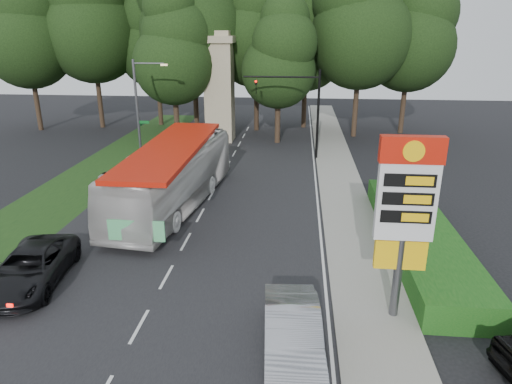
# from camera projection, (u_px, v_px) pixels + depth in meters

# --- Properties ---
(ground) EXTENTS (120.00, 120.00, 0.00)m
(ground) POSITION_uv_depth(u_px,v_px,m) (135.00, 336.00, 15.93)
(ground) COLOR black
(ground) RESTS_ON ground
(road_surface) EXTENTS (14.00, 80.00, 0.02)m
(road_surface) POSITION_uv_depth(u_px,v_px,m) (204.00, 209.00, 27.18)
(road_surface) COLOR black
(road_surface) RESTS_ON ground
(sidewalk_right) EXTENTS (3.00, 80.00, 0.12)m
(sidewalk_right) POSITION_uv_depth(u_px,v_px,m) (348.00, 213.00, 26.41)
(sidewalk_right) COLOR gray
(sidewalk_right) RESTS_ON ground
(grass_verge_left) EXTENTS (5.00, 50.00, 0.02)m
(grass_verge_left) POSITION_uv_depth(u_px,v_px,m) (94.00, 175.00, 33.65)
(grass_verge_left) COLOR #193814
(grass_verge_left) RESTS_ON ground
(hedge) EXTENTS (3.00, 14.00, 1.20)m
(hedge) POSITION_uv_depth(u_px,v_px,m) (419.00, 236.00, 22.21)
(hedge) COLOR #154E14
(hedge) RESTS_ON ground
(gas_station_pylon) EXTENTS (2.10, 0.45, 6.85)m
(gas_station_pylon) POSITION_uv_depth(u_px,v_px,m) (406.00, 205.00, 15.49)
(gas_station_pylon) COLOR #59595E
(gas_station_pylon) RESTS_ON ground
(traffic_signal_mast) EXTENTS (6.10, 0.35, 7.20)m
(traffic_signal_mast) POSITION_uv_depth(u_px,v_px,m) (302.00, 102.00, 36.37)
(traffic_signal_mast) COLOR black
(traffic_signal_mast) RESTS_ON ground
(streetlight_signs) EXTENTS (2.75, 0.98, 8.00)m
(streetlight_signs) POSITION_uv_depth(u_px,v_px,m) (140.00, 106.00, 35.71)
(streetlight_signs) COLOR #59595E
(streetlight_signs) RESTS_ON ground
(monument) EXTENTS (3.00, 3.00, 10.05)m
(monument) POSITION_uv_depth(u_px,v_px,m) (219.00, 87.00, 42.54)
(monument) COLOR tan
(monument) RESTS_ON ground
(tree_far_west) EXTENTS (8.96, 8.96, 17.60)m
(tree_far_west) POSITION_uv_depth(u_px,v_px,m) (24.00, 24.00, 45.26)
(tree_far_west) COLOR #2D2116
(tree_far_west) RESTS_ON ground
(tree_west_mid) EXTENTS (9.80, 9.80, 19.25)m
(tree_west_mid) POSITION_uv_depth(u_px,v_px,m) (90.00, 13.00, 46.27)
(tree_west_mid) COLOR #2D2116
(tree_west_mid) RESTS_ON ground
(tree_west_near) EXTENTS (8.40, 8.40, 16.50)m
(tree_west_near) POSITION_uv_depth(u_px,v_px,m) (155.00, 31.00, 48.17)
(tree_west_near) COLOR #2D2116
(tree_west_near) RESTS_ON ground
(tree_center_left) EXTENTS (10.08, 10.08, 19.80)m
(tree_center_left) POSITION_uv_depth(u_px,v_px,m) (192.00, 8.00, 43.30)
(tree_center_left) COLOR #2D2116
(tree_center_left) RESTS_ON ground
(tree_center_right) EXTENTS (9.24, 9.24, 18.15)m
(tree_center_right) POSITION_uv_depth(u_px,v_px,m) (256.00, 20.00, 44.98)
(tree_center_right) COLOR #2D2116
(tree_center_right) RESTS_ON ground
(tree_east_near) EXTENTS (8.12, 8.12, 15.95)m
(tree_east_near) POSITION_uv_depth(u_px,v_px,m) (307.00, 34.00, 46.86)
(tree_east_near) COLOR #2D2116
(tree_east_near) RESTS_ON ground
(tree_east_mid) EXTENTS (9.52, 9.52, 18.70)m
(tree_east_mid) POSITION_uv_depth(u_px,v_px,m) (362.00, 15.00, 42.10)
(tree_east_mid) COLOR #2D2116
(tree_east_mid) RESTS_ON ground
(tree_far_east) EXTENTS (8.68, 8.68, 17.05)m
(tree_far_east) POSITION_uv_depth(u_px,v_px,m) (411.00, 27.00, 43.87)
(tree_far_east) COLOR #2D2116
(tree_far_east) RESTS_ON ground
(tree_monument_left) EXTENTS (7.28, 7.28, 14.30)m
(tree_monument_left) POSITION_uv_depth(u_px,v_px,m) (172.00, 47.00, 40.76)
(tree_monument_left) COLOR #2D2116
(tree_monument_left) RESTS_ON ground
(tree_monument_right) EXTENTS (6.72, 6.72, 13.20)m
(tree_monument_right) POSITION_uv_depth(u_px,v_px,m) (279.00, 55.00, 40.61)
(tree_monument_right) COLOR #2D2116
(tree_monument_right) RESTS_ON ground
(transit_bus) EXTENTS (4.74, 13.82, 3.77)m
(transit_bus) POSITION_uv_depth(u_px,v_px,m) (174.00, 176.00, 27.04)
(transit_bus) COLOR silver
(transit_bus) RESTS_ON ground
(sedan_silver) EXTENTS (2.18, 5.27, 1.70)m
(sedan_silver) POSITION_uv_depth(u_px,v_px,m) (293.00, 335.00, 14.60)
(sedan_silver) COLOR #A2A3AA
(sedan_silver) RESTS_ON ground
(suv_charcoal) EXTENTS (3.25, 5.84, 1.55)m
(suv_charcoal) POSITION_uv_depth(u_px,v_px,m) (31.00, 267.00, 18.94)
(suv_charcoal) COLOR black
(suv_charcoal) RESTS_ON ground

